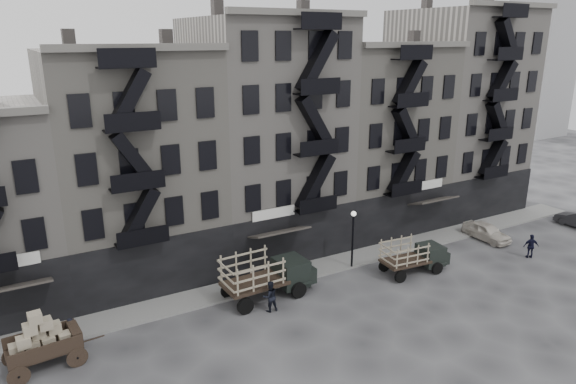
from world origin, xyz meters
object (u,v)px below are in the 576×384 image
wagon (39,336)px  stake_truck_east (414,254)px  pedestrian_west (73,333)px  pedestrian_mid (270,296)px  car_east (486,232)px  stake_truck_west (267,272)px  policeman (531,246)px

wagon → stake_truck_east: wagon is taller
stake_truck_east → pedestrian_west: size_ratio=2.90×
wagon → pedestrian_mid: size_ratio=1.99×
car_east → pedestrian_west: size_ratio=2.32×
stake_truck_east → car_east: bearing=14.8°
wagon → pedestrian_mid: 12.38m
stake_truck_west → policeman: (19.73, -4.30, -0.80)m
stake_truck_west → car_east: bearing=-2.8°
stake_truck_west → pedestrian_west: size_ratio=3.48×
policeman → car_east: bearing=-58.6°
stake_truck_west → policeman: bearing=-14.3°
wagon → policeman: wagon is taller
stake_truck_west → pedestrian_mid: 1.88m
car_east → stake_truck_west: bearing=178.5°
wagon → car_east: 32.75m
pedestrian_west → stake_truck_east: bearing=-70.1°
wagon → policeman: size_ratio=2.08×
stake_truck_west → car_east: 19.80m
policeman → stake_truck_east: bearing=17.3°
stake_truck_east → pedestrian_mid: 11.09m
stake_truck_west → pedestrian_mid: bearing=-113.0°
stake_truck_east → policeman: bearing=-9.7°
car_east → pedestrian_west: 31.17m
stake_truck_west → stake_truck_east: 10.63m
stake_truck_east → car_east: stake_truck_east is taller
stake_truck_west → pedestrian_west: stake_truck_west is taller
pedestrian_mid → wagon: bearing=1.3°
wagon → policeman: bearing=-11.0°
wagon → pedestrian_mid: bearing=-8.4°
pedestrian_west → policeman: (31.12, -4.42, 0.04)m
car_east → stake_truck_east: bearing=-171.0°
wagon → stake_truck_west: bearing=-1.2°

